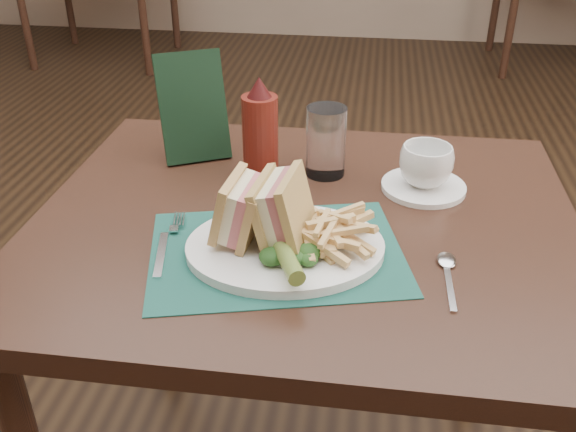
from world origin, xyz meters
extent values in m
plane|color=black|center=(0.00, 0.00, 0.00)|extent=(7.00, 7.00, 0.00)
plane|color=gray|center=(0.00, 3.50, 0.00)|extent=(6.00, 0.00, 6.00)
cube|color=#16483E|center=(-0.03, -0.62, 0.75)|extent=(0.43, 0.36, 0.00)
cylinder|color=#57702A|center=(-0.01, -0.68, 0.79)|extent=(0.07, 0.12, 0.03)
cylinder|color=white|center=(0.20, -0.38, 0.76)|extent=(0.18, 0.18, 0.01)
imported|color=white|center=(0.20, -0.38, 0.80)|extent=(0.13, 0.13, 0.07)
cylinder|color=white|center=(0.02, -0.34, 0.81)|extent=(0.09, 0.09, 0.13)
cube|color=black|center=(-0.24, -0.29, 0.85)|extent=(0.15, 0.13, 0.20)
camera|label=1|loc=(0.10, -1.42, 1.29)|focal=40.00mm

